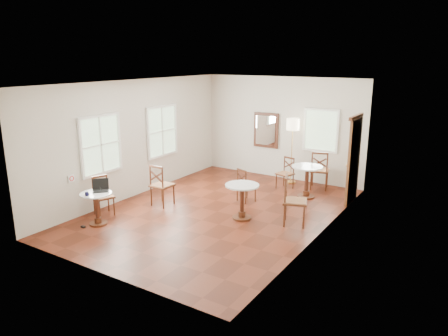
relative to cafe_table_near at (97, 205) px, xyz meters
The scene contains 17 objects.
ground 2.74m from the cafe_table_near, 49.01° to the left, with size 7.00×7.00×0.00m, color #561E0E.
room_shell 3.22m from the cafe_table_near, 53.48° to the left, with size 5.02×7.02×3.01m.
cafe_table_near is the anchor object (origin of this frame).
cafe_table_mid 3.17m from the cafe_table_near, 38.45° to the left, with size 0.76×0.76×0.80m.
cafe_table_back 5.23m from the cafe_table_near, 52.95° to the left, with size 0.79×0.79×0.83m.
chair_near_a 1.74m from the cafe_table_near, 77.46° to the left, with size 0.49×0.49×1.04m.
chair_near_b 0.59m from the cafe_table_near, 125.35° to the left, with size 0.54×0.54×0.91m.
chair_mid_a 3.62m from the cafe_table_near, 56.89° to the left, with size 0.51×0.51×0.86m.
chair_mid_b 4.26m from the cafe_table_near, 32.43° to the left, with size 0.65×0.65×1.09m.
chair_back_a 5.96m from the cafe_table_near, 57.88° to the left, with size 0.60×0.60×1.07m.
chair_back_b 5.15m from the cafe_table_near, 62.62° to the left, with size 0.49×0.49×0.87m.
floor_lamp 5.78m from the cafe_table_near, 66.40° to the left, with size 0.36×0.36×1.87m.
laptop 0.39m from the cafe_table_near, 105.97° to the left, with size 0.45×0.45×0.25m.
mouse 0.35m from the cafe_table_near, 112.78° to the right, with size 0.11×0.07×0.04m, color black.
navy_mug 0.38m from the cafe_table_near, 95.76° to the right, with size 0.11×0.07×0.08m.
water_glass 0.34m from the cafe_table_near, 78.00° to the left, with size 0.06×0.06×0.11m, color white.
power_adapter 0.54m from the cafe_table_near, 113.00° to the right, with size 0.10×0.06×0.04m, color black.
Camera 1 is at (5.16, -7.86, 3.56)m, focal length 33.89 mm.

